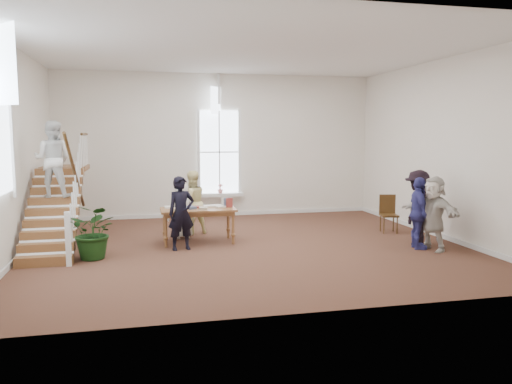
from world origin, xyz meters
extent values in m
plane|color=#49291C|center=(0.00, 0.00, 0.00)|extent=(10.00, 10.00, 0.00)
plane|color=silver|center=(0.00, 4.50, 2.25)|extent=(10.00, 0.00, 10.00)
plane|color=silver|center=(0.00, -4.50, 2.25)|extent=(10.00, 0.00, 10.00)
plane|color=silver|center=(-5.00, 0.00, 2.25)|extent=(0.00, 9.00, 9.00)
plane|color=silver|center=(5.00, 0.00, 2.25)|extent=(0.00, 9.00, 9.00)
plane|color=white|center=(0.00, 0.00, 4.50)|extent=(10.00, 10.00, 0.00)
cube|color=white|center=(0.00, 4.32, 0.70)|extent=(1.45, 0.28, 0.10)
plane|color=white|center=(0.00, 4.44, 2.05)|extent=(2.60, 0.00, 2.60)
plane|color=white|center=(0.00, 4.44, 3.65)|extent=(0.60, 0.60, 0.85)
cube|color=white|center=(0.00, 4.47, 0.06)|extent=(10.00, 0.04, 0.12)
imported|color=pink|center=(0.00, 4.29, 0.90)|extent=(0.17, 0.17, 0.30)
cube|color=brown|center=(-4.35, -0.80, 0.10)|extent=(1.10, 0.30, 0.20)
cube|color=brown|center=(-4.35, -0.50, 0.30)|extent=(1.10, 0.30, 0.20)
cube|color=brown|center=(-4.35, -0.20, 0.50)|extent=(1.10, 0.30, 0.20)
cube|color=brown|center=(-4.35, 0.10, 0.70)|extent=(1.10, 0.30, 0.20)
cube|color=brown|center=(-4.35, 0.40, 0.90)|extent=(1.10, 0.30, 0.20)
cube|color=brown|center=(-4.35, 0.70, 1.10)|extent=(1.10, 0.30, 0.20)
cube|color=brown|center=(-4.35, 1.00, 1.30)|extent=(1.10, 0.30, 0.20)
cube|color=brown|center=(-4.35, 1.30, 1.50)|extent=(1.10, 0.30, 0.20)
cube|color=brown|center=(-4.35, 1.60, 1.70)|extent=(1.10, 0.30, 0.20)
cube|color=brown|center=(-4.35, 2.50, 1.74)|extent=(1.10, 1.20, 0.12)
cube|color=white|center=(-3.86, -0.95, 0.55)|extent=(0.10, 0.10, 1.10)
cylinder|color=#3B2710|center=(-3.85, 0.40, 1.75)|extent=(0.07, 2.74, 1.86)
imported|color=silver|center=(-4.35, 0.70, 2.06)|extent=(0.94, 0.79, 1.72)
cube|color=brown|center=(-1.10, 0.64, 0.81)|extent=(1.79, 0.90, 0.05)
cube|color=brown|center=(-1.10, 0.64, 0.74)|extent=(1.67, 0.78, 0.10)
cylinder|color=brown|center=(-1.89, 0.29, 0.39)|extent=(0.07, 0.07, 0.79)
cylinder|color=brown|center=(-0.31, 0.29, 0.39)|extent=(0.07, 0.07, 0.79)
cylinder|color=brown|center=(-1.89, 0.99, 0.39)|extent=(0.07, 0.07, 0.79)
cylinder|color=brown|center=(-0.31, 0.99, 0.39)|extent=(0.07, 0.07, 0.79)
cube|color=silver|center=(-1.79, 0.90, 0.86)|extent=(0.21, 0.27, 0.04)
cube|color=beige|center=(-1.29, 0.67, 0.86)|extent=(0.27, 0.29, 0.04)
cube|color=tan|center=(-1.57, 0.62, 0.86)|extent=(0.25, 0.29, 0.05)
cube|color=silver|center=(-0.56, 0.68, 0.86)|extent=(0.28, 0.25, 0.04)
cube|color=#4C5972|center=(-1.53, 0.96, 0.86)|extent=(0.24, 0.23, 0.04)
cube|color=maroon|center=(-1.16, 0.80, 0.86)|extent=(0.26, 0.23, 0.04)
cube|color=white|center=(-0.60, 0.91, 0.86)|extent=(0.23, 0.22, 0.04)
cube|color=#BFB299|center=(-1.00, 0.47, 0.87)|extent=(0.20, 0.28, 0.05)
cube|color=silver|center=(-0.83, 0.87, 0.86)|extent=(0.24, 0.25, 0.04)
cube|color=beige|center=(-1.47, 0.80, 0.87)|extent=(0.22, 0.23, 0.06)
cube|color=tan|center=(-1.62, 0.48, 0.86)|extent=(0.26, 0.28, 0.05)
cube|color=silver|center=(-0.58, 0.77, 0.86)|extent=(0.23, 0.26, 0.05)
cube|color=#4C5972|center=(-1.28, 0.63, 0.87)|extent=(0.27, 0.32, 0.06)
imported|color=black|center=(-1.55, -0.01, 0.84)|extent=(0.69, 0.53, 1.68)
imported|color=beige|center=(-1.45, 1.24, 0.70)|extent=(0.76, 0.56, 1.41)
imported|color=#F4E498|center=(-1.15, 1.74, 0.84)|extent=(0.97, 0.85, 1.67)
imported|color=navy|center=(3.75, -1.11, 0.83)|extent=(0.63, 1.04, 1.65)
imported|color=black|center=(4.00, -0.66, 0.89)|extent=(1.28, 1.28, 1.78)
imported|color=beige|center=(4.00, -1.31, 0.85)|extent=(0.96, 1.65, 1.69)
imported|color=#133410|center=(-3.40, -0.45, 0.58)|extent=(1.33, 1.26, 1.17)
cube|color=#3B2710|center=(4.00, 0.75, 0.47)|extent=(0.51, 0.51, 0.05)
cube|color=#3B2710|center=(4.04, 0.94, 0.74)|extent=(0.43, 0.13, 0.52)
cylinder|color=#3B2710|center=(3.79, 0.62, 0.23)|extent=(0.04, 0.04, 0.46)
cylinder|color=#3B2710|center=(4.14, 0.54, 0.23)|extent=(0.04, 0.04, 0.46)
cylinder|color=#3B2710|center=(3.86, 0.96, 0.23)|extent=(0.04, 0.04, 0.46)
cylinder|color=#3B2710|center=(4.21, 0.89, 0.23)|extent=(0.04, 0.04, 0.46)
camera|label=1|loc=(-2.36, -11.27, 2.64)|focal=35.00mm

